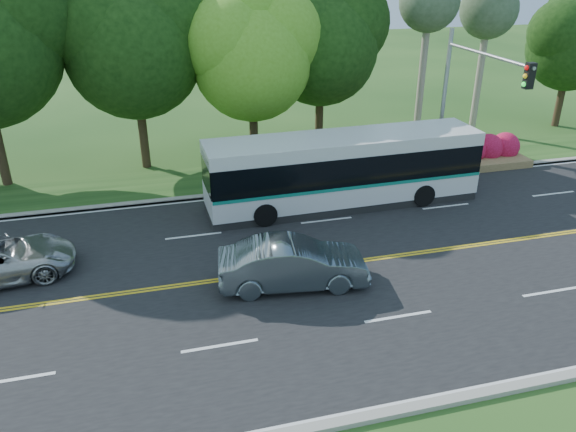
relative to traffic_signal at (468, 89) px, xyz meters
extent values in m
plane|color=#1F4416|center=(-6.49, -5.40, -4.67)|extent=(120.00, 120.00, 0.00)
cube|color=black|center=(-6.49, -5.40, -4.66)|extent=(60.00, 14.00, 0.02)
cube|color=gray|center=(-6.49, 1.75, -4.60)|extent=(60.00, 0.30, 0.15)
cube|color=gray|center=(-6.49, -12.55, -4.60)|extent=(60.00, 0.30, 0.15)
cube|color=#1F4416|center=(-6.49, 3.60, -4.62)|extent=(60.00, 4.00, 0.10)
cube|color=gold|center=(-6.49, -5.48, -4.65)|extent=(57.00, 0.10, 0.00)
cube|color=gold|center=(-6.49, -5.32, -4.65)|extent=(57.00, 0.10, 0.00)
cube|color=silver|center=(-17.99, -8.90, -4.65)|extent=(2.20, 0.12, 0.00)
cube|color=silver|center=(-12.49, -8.90, -4.65)|extent=(2.20, 0.12, 0.00)
cube|color=silver|center=(-6.99, -8.90, -4.65)|extent=(2.20, 0.12, 0.00)
cube|color=silver|center=(-1.49, -8.90, -4.65)|extent=(2.20, 0.12, 0.00)
cube|color=silver|center=(-17.99, -1.90, -4.65)|extent=(2.20, 0.12, 0.00)
cube|color=silver|center=(-12.49, -1.90, -4.65)|extent=(2.20, 0.12, 0.00)
cube|color=silver|center=(-6.99, -1.90, -4.65)|extent=(2.20, 0.12, 0.00)
cube|color=silver|center=(-1.49, -1.90, -4.65)|extent=(2.20, 0.12, 0.00)
cube|color=silver|center=(4.01, -1.90, -4.65)|extent=(2.20, 0.12, 0.00)
cube|color=silver|center=(-6.49, 1.45, -4.65)|extent=(57.00, 0.12, 0.00)
cube|color=silver|center=(-6.49, -12.25, -4.65)|extent=(57.00, 0.12, 0.00)
sphere|color=black|center=(-18.87, 5.90, 3.25)|extent=(5.76, 5.76, 5.76)
cylinder|color=black|center=(-13.99, 6.60, -2.87)|extent=(0.44, 0.44, 3.60)
sphere|color=black|center=(-13.99, 6.60, 1.24)|extent=(6.60, 6.60, 6.60)
sphere|color=black|center=(-12.51, 6.90, 2.56)|extent=(5.28, 5.28, 5.28)
sphere|color=black|center=(-15.31, 6.40, 2.39)|extent=(4.95, 4.95, 4.95)
cylinder|color=black|center=(-8.49, 5.60, -3.05)|extent=(0.44, 0.44, 3.24)
sphere|color=#5A951E|center=(-8.49, 5.60, 0.60)|extent=(5.80, 5.80, 5.80)
sphere|color=#5A951E|center=(-7.19, 5.90, 1.76)|extent=(4.64, 4.64, 4.64)
sphere|color=#5A951E|center=(-9.65, 5.40, 1.61)|extent=(4.35, 4.35, 4.35)
sphere|color=#5A951E|center=(-8.39, 6.00, 2.77)|extent=(3.77, 3.77, 3.77)
cylinder|color=black|center=(-4.49, 7.10, -2.96)|extent=(0.44, 0.44, 3.42)
sphere|color=black|center=(-4.49, 7.10, 0.85)|extent=(6.00, 6.00, 6.00)
sphere|color=black|center=(-3.14, 7.40, 2.05)|extent=(4.80, 4.80, 4.80)
sphere|color=black|center=(-5.69, 6.90, 1.90)|extent=(4.50, 4.50, 4.50)
sphere|color=black|center=(-4.39, 7.50, 3.10)|extent=(3.90, 3.90, 3.90)
cylinder|color=gray|center=(1.51, 7.10, 0.23)|extent=(0.40, 0.40, 9.80)
sphere|color=#3A5132|center=(1.51, 7.10, 3.03)|extent=(3.23, 3.23, 3.23)
cylinder|color=gray|center=(5.51, 7.60, -0.12)|extent=(0.40, 0.40, 9.10)
sphere|color=#3A5132|center=(5.51, 7.60, 2.48)|extent=(3.23, 3.23, 3.23)
cylinder|color=black|center=(11.51, 7.60, -3.14)|extent=(0.44, 0.44, 3.06)
sphere|color=black|center=(11.51, 7.60, 0.21)|extent=(5.20, 5.20, 5.20)
sphere|color=black|center=(10.47, 7.40, 1.12)|extent=(3.90, 3.90, 3.90)
sphere|color=black|center=(11.61, 8.00, 2.16)|extent=(3.38, 3.38, 3.38)
sphere|color=maroon|center=(-3.49, 2.80, -3.92)|extent=(1.50, 1.50, 1.50)
sphere|color=maroon|center=(-2.49, 2.80, -3.92)|extent=(1.50, 1.50, 1.50)
sphere|color=maroon|center=(-1.49, 2.80, -3.92)|extent=(1.50, 1.50, 1.50)
sphere|color=maroon|center=(-0.49, 2.80, -3.92)|extent=(1.50, 1.50, 1.50)
sphere|color=maroon|center=(0.51, 2.80, -3.92)|extent=(1.50, 1.50, 1.50)
sphere|color=maroon|center=(1.51, 2.80, -3.92)|extent=(1.50, 1.50, 1.50)
sphere|color=maroon|center=(2.51, 2.80, -3.92)|extent=(1.50, 1.50, 1.50)
sphere|color=maroon|center=(3.51, 2.80, -3.92)|extent=(1.50, 1.50, 1.50)
sphere|color=maroon|center=(4.51, 2.80, -3.92)|extent=(1.50, 1.50, 1.50)
cube|color=brown|center=(3.51, 2.00, -4.47)|extent=(3.50, 1.40, 0.40)
cylinder|color=#989CA1|center=(0.01, 1.90, -1.17)|extent=(0.20, 0.20, 7.00)
cylinder|color=#989CA1|center=(0.01, -1.10, 1.63)|extent=(0.14, 6.00, 0.14)
cube|color=black|center=(0.01, -3.90, 1.33)|extent=(0.32, 0.28, 0.95)
sphere|color=red|center=(-0.16, -3.90, 1.63)|extent=(0.18, 0.18, 0.18)
sphere|color=yellow|center=(-0.16, -3.90, 1.33)|extent=(0.18, 0.18, 0.18)
sphere|color=#19D833|center=(-0.16, -3.90, 1.03)|extent=(0.18, 0.18, 0.18)
cube|color=silver|center=(-5.80, -0.47, -3.81)|extent=(11.93, 2.81, 0.98)
cube|color=black|center=(-5.80, -0.47, -2.71)|extent=(11.87, 2.85, 1.23)
cube|color=silver|center=(-5.80, -0.47, -1.82)|extent=(11.93, 2.81, 0.55)
cube|color=#0D7563|center=(-5.80, -0.47, -3.38)|extent=(11.87, 2.86, 0.14)
cube|color=black|center=(-11.70, -0.61, -2.62)|extent=(0.12, 2.32, 1.69)
cube|color=#19E54C|center=(-11.69, -0.61, -1.67)|extent=(0.09, 1.51, 0.22)
cube|color=black|center=(-5.80, -0.47, -4.48)|extent=(11.92, 2.71, 0.35)
cylinder|color=black|center=(-9.57, -1.74, -4.16)|extent=(1.00, 0.30, 0.99)
cylinder|color=black|center=(-9.62, 0.62, -4.16)|extent=(1.00, 0.30, 0.99)
cylinder|color=black|center=(-2.45, -1.57, -4.16)|extent=(1.00, 0.30, 0.99)
cylinder|color=black|center=(-2.51, 0.79, -4.16)|extent=(1.00, 0.30, 0.99)
imported|color=slate|center=(-9.64, -6.32, -3.84)|extent=(5.10, 2.34, 1.62)
camera|label=1|loc=(-13.88, -21.77, 5.53)|focal=35.00mm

